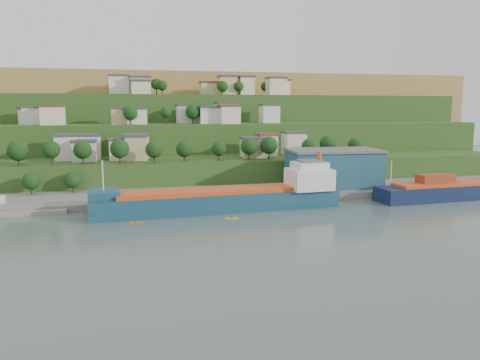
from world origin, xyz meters
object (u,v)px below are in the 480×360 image
object	(u,v)px
warehouse	(333,168)
kayak_orange	(136,222)
cargo_ship_near	(227,200)
cargo_ship_far	(467,190)

from	to	relation	value
warehouse	kayak_orange	world-z (taller)	warehouse
cargo_ship_near	kayak_orange	distance (m)	27.27
warehouse	kayak_orange	bearing A→B (deg)	-151.91
cargo_ship_far	warehouse	distance (m)	43.26
kayak_orange	cargo_ship_far	bearing A→B (deg)	9.00
cargo_ship_near	cargo_ship_far	xyz separation A→B (m)	(79.27, -0.05, -0.37)
cargo_ship_near	kayak_orange	size ratio (longest dim) A/B	21.68
warehouse	cargo_ship_near	bearing A→B (deg)	-149.88
cargo_ship_near	warehouse	size ratio (longest dim) A/B	2.20
warehouse	kayak_orange	size ratio (longest dim) A/B	9.86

